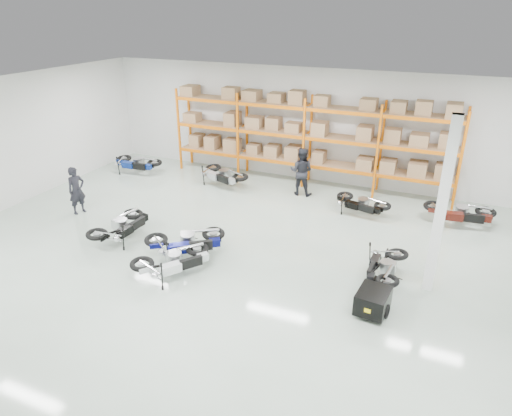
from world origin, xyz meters
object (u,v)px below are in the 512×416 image
at_px(moto_blue_centre, 186,237).
at_px(moto_back_d, 461,209).
at_px(moto_black_far_left, 121,222).
at_px(person_left, 77,190).
at_px(moto_back_a, 136,160).
at_px(moto_back_c, 361,200).
at_px(person_back, 301,171).
at_px(moto_touring_right, 385,262).
at_px(moto_back_b, 222,171).
at_px(trailer, 373,301).
at_px(moto_silver_left, 173,257).

bearing_deg(moto_blue_centre, moto_back_d, -90.10).
bearing_deg(moto_black_far_left, moto_blue_centre, -179.25).
relative_size(moto_black_far_left, person_left, 1.14).
height_order(moto_back_a, person_left, person_left).
height_order(moto_blue_centre, moto_back_c, moto_blue_centre).
xyz_separation_m(person_left, person_back, (6.55, 4.69, 0.09)).
height_order(moto_back_c, person_left, person_left).
distance_m(moto_blue_centre, moto_back_d, 8.90).
distance_m(moto_touring_right, moto_back_d, 4.63).
bearing_deg(moto_back_b, trailer, -109.52).
bearing_deg(moto_back_b, moto_touring_right, -101.17).
relative_size(moto_silver_left, person_back, 1.02).
distance_m(moto_silver_left, moto_back_a, 8.70).
distance_m(moto_back_a, moto_back_b, 4.08).
relative_size(moto_touring_right, moto_back_b, 0.90).
xyz_separation_m(moto_blue_centre, person_left, (-5.02, 1.12, 0.22)).
distance_m(moto_touring_right, trailer, 1.61).
xyz_separation_m(moto_silver_left, moto_back_a, (-5.98, 6.32, 0.00)).
height_order(moto_back_a, moto_back_c, moto_back_a).
bearing_deg(moto_blue_centre, moto_silver_left, 156.75).
height_order(moto_back_c, moto_back_d, moto_back_d).
height_order(moto_silver_left, moto_back_c, moto_silver_left).
bearing_deg(moto_back_c, trailer, -150.75).
relative_size(moto_blue_centre, moto_touring_right, 1.15).
relative_size(moto_blue_centre, moto_back_d, 1.03).
xyz_separation_m(trailer, person_left, (-10.44, 1.72, 0.47)).
distance_m(moto_back_d, person_left, 12.88).
xyz_separation_m(moto_back_a, moto_back_b, (4.08, 0.16, 0.01)).
relative_size(moto_black_far_left, moto_back_d, 0.99).
height_order(trailer, moto_back_a, moto_back_a).
height_order(trailer, person_back, person_back).
relative_size(trailer, moto_back_d, 0.77).
relative_size(moto_back_c, person_back, 0.92).
relative_size(moto_back_a, moto_back_c, 1.12).
bearing_deg(person_left, moto_blue_centre, -84.66).
relative_size(trailer, moto_back_b, 0.77).
relative_size(moto_back_b, person_left, 1.16).
xyz_separation_m(trailer, person_back, (-3.89, 6.40, 0.56)).
xyz_separation_m(moto_blue_centre, moto_back_c, (4.00, 4.89, -0.09)).
bearing_deg(person_left, moto_touring_right, -72.71).
bearing_deg(moto_blue_centre, moto_back_a, 10.68).
bearing_deg(moto_touring_right, moto_back_a, 160.98).
xyz_separation_m(moto_silver_left, moto_black_far_left, (-2.60, 1.13, 0.01)).
distance_m(moto_blue_centre, moto_touring_right, 5.51).
distance_m(moto_back_c, person_back, 2.67).
bearing_deg(trailer, moto_back_c, 110.17).
height_order(moto_back_c, person_back, person_back).
distance_m(moto_blue_centre, moto_back_c, 6.32).
relative_size(moto_silver_left, moto_black_far_left, 0.99).
bearing_deg(moto_back_c, moto_touring_right, -145.20).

